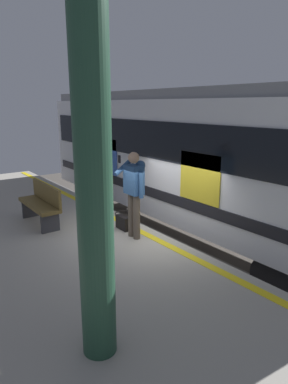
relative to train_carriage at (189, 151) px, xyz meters
The scene contains 10 objects.
ground_plane 3.65m from the train_carriage, 120.79° to the left, with size 24.85×24.85×0.00m, color #4C4742.
platform 5.31m from the train_carriage, 105.93° to the left, with size 16.57×4.95×1.11m, color #9E998E.
safety_line 3.23m from the train_carriage, 117.77° to the left, with size 16.24×0.16×0.01m, color yellow.
track_rail_near 2.87m from the train_carriage, 152.31° to the left, with size 21.54×0.08×0.16m, color slate.
track_rail_far 2.87m from the train_carriage, 151.92° to the right, with size 21.54×0.08×0.16m, color slate.
train_carriage is the anchor object (origin of this frame).
passenger 3.21m from the train_carriage, 116.86° to the left, with size 0.57×0.55×1.74m.
handbag 3.18m from the train_carriage, 108.40° to the left, with size 0.39×0.35×0.37m.
station_column 6.40m from the train_carriage, 127.86° to the left, with size 0.37×0.37×3.97m, color #1E3F2D.
bench 4.18m from the train_carriage, 83.38° to the left, with size 1.56×0.44×0.90m.
Camera 1 is at (-5.41, 4.26, 3.74)m, focal length 31.70 mm.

